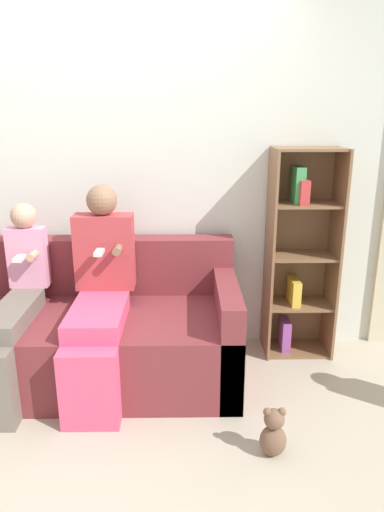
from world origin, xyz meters
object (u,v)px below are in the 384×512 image
Objects in this scene: couch at (76,333)px; bookshelf at (299,254)px; adult_seated at (100,290)px; teddy_bear at (273,433)px; child_seated at (14,305)px.

bookshelf is at bearing 12.15° from couch.
couch is 1.69× the size of adult_seated.
bookshelf is 5.30× the size of teddy_bear.
child_seated is 0.77× the size of bookshelf.
child_seated is 1.69m from teddy_bear.
bookshelf is (1.54, 0.33, 0.44)m from couch.
couch is 0.42m from adult_seated.
child_seated is (-0.32, -0.16, 0.27)m from couch.
child_seated reaches higher than couch.
child_seated is at bearing 156.54° from teddy_bear.
adult_seated is at bearing -29.99° from couch.
adult_seated is (0.20, -0.12, 0.35)m from couch.
couch is 0.45m from child_seated.
adult_seated is 0.53m from child_seated.
adult_seated is 0.85× the size of bookshelf.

